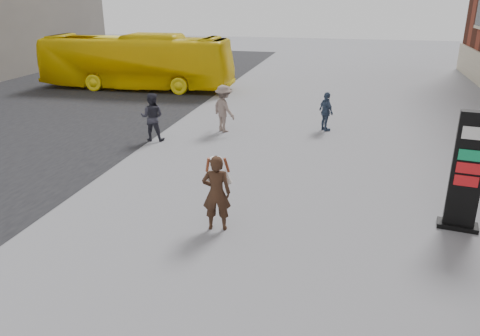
% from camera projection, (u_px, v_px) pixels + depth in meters
% --- Properties ---
extents(ground, '(100.00, 100.00, 0.00)m').
position_uv_depth(ground, '(240.00, 240.00, 10.42)').
color(ground, '#9E9EA3').
extents(info_pylon, '(0.95, 0.57, 2.78)m').
position_uv_depth(info_pylon, '(467.00, 172.00, 10.47)').
color(info_pylon, black).
rests_on(info_pylon, ground).
extents(woman, '(0.76, 0.71, 1.80)m').
position_uv_depth(woman, '(216.00, 192.00, 10.60)').
color(woman, '#372517').
rests_on(woman, ground).
extents(bus, '(10.98, 2.90, 3.04)m').
position_uv_depth(bus, '(136.00, 62.00, 26.30)').
color(bus, yellow).
rests_on(bus, road).
extents(pedestrian_a, '(0.94, 0.78, 1.77)m').
position_uv_depth(pedestrian_a, '(152.00, 117.00, 17.16)').
color(pedestrian_a, '#2D2D37').
rests_on(pedestrian_a, ground).
extents(pedestrian_b, '(1.35, 1.28, 1.84)m').
position_uv_depth(pedestrian_b, '(224.00, 109.00, 18.24)').
color(pedestrian_b, gray).
rests_on(pedestrian_b, ground).
extents(pedestrian_c, '(0.82, 0.96, 1.54)m').
position_uv_depth(pedestrian_c, '(326.00, 112.00, 18.40)').
color(pedestrian_c, '#374863').
rests_on(pedestrian_c, ground).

